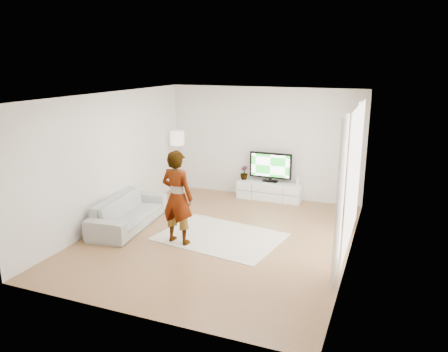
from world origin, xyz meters
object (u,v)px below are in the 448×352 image
at_px(floor_lamp, 177,141).
at_px(television, 270,166).
at_px(sofa, 129,212).
at_px(player, 177,197).
at_px(media_console, 270,191).
at_px(rug, 220,237).

bearing_deg(floor_lamp, television, 8.62).
relative_size(television, sofa, 0.49).
bearing_deg(player, floor_lamp, -54.65).
xyz_separation_m(media_console, floor_lamp, (-2.42, -0.34, 1.18)).
distance_m(television, sofa, 3.74).
distance_m(media_console, television, 0.64).
xyz_separation_m(television, sofa, (-2.28, -2.92, -0.55)).
height_order(media_console, sofa, sofa).
bearing_deg(media_console, player, -105.09).
xyz_separation_m(rug, sofa, (-2.04, -0.15, 0.31)).
xyz_separation_m(television, player, (-0.89, -3.32, 0.06)).
distance_m(rug, sofa, 2.07).
distance_m(rug, floor_lamp, 3.53).
xyz_separation_m(sofa, floor_lamp, (-0.14, 2.55, 1.09)).
distance_m(media_console, player, 3.48).
relative_size(television, player, 0.59).
relative_size(media_console, television, 1.51).
bearing_deg(floor_lamp, media_console, 7.98).
height_order(media_console, player, player).
bearing_deg(television, media_console, -90.00).
bearing_deg(media_console, television, 90.00).
bearing_deg(television, sofa, -128.01).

